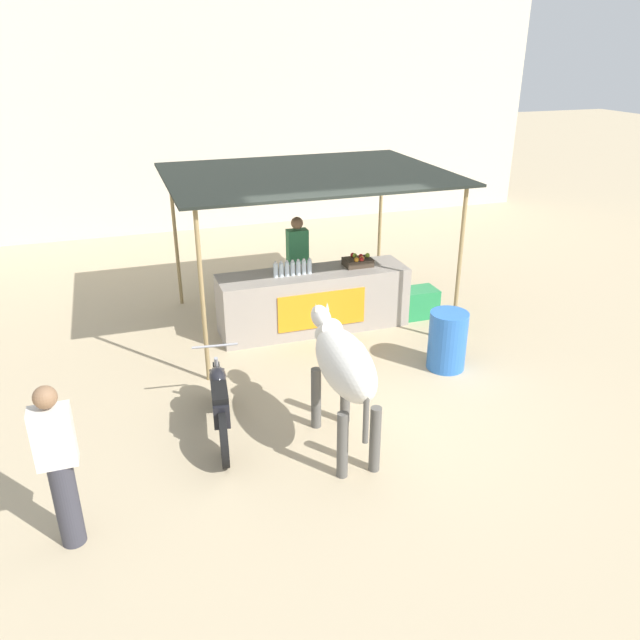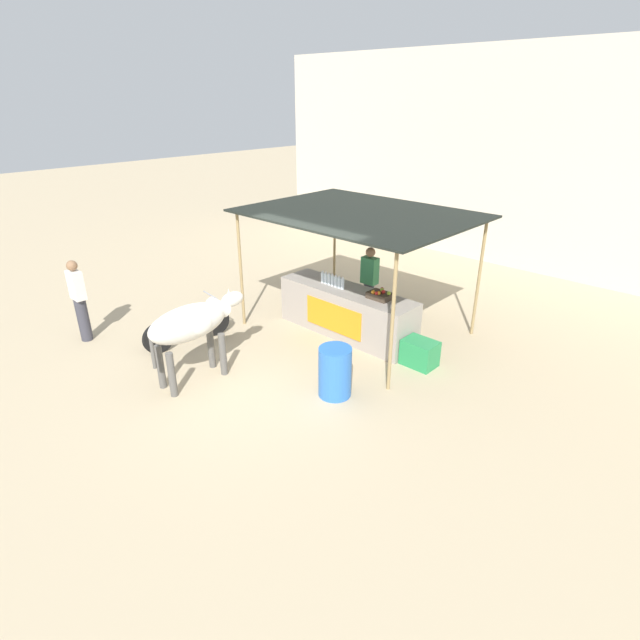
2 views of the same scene
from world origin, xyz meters
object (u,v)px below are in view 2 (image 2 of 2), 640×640
object	(u,v)px
water_barrel	(335,372)
passerby_on_street	(79,300)
fruit_crate	(380,295)
cooler_box	(420,353)
stall_counter	(347,312)
motorcycle_parked	(188,323)
cow	(192,325)
vendor_behind_counter	(369,285)

from	to	relation	value
water_barrel	passerby_on_street	distance (m)	5.30
fruit_crate	passerby_on_street	xyz separation A→B (m)	(-4.35, -3.82, -0.18)
cooler_box	passerby_on_street	world-z (taller)	passerby_on_street
stall_counter	fruit_crate	world-z (taller)	fruit_crate
fruit_crate	motorcycle_parked	size ratio (longest dim) A/B	0.24
cow	motorcycle_parked	size ratio (longest dim) A/B	1.02
stall_counter	cow	xyz separation A→B (m)	(-0.68, -3.12, 0.55)
water_barrel	cow	size ratio (longest dim) A/B	0.46
cooler_box	water_barrel	xyz separation A→B (m)	(-0.46, -1.78, 0.18)
cow	motorcycle_parked	world-z (taller)	cow
vendor_behind_counter	water_barrel	size ratio (longest dim) A/B	1.95
vendor_behind_counter	passerby_on_street	distance (m)	5.75
water_barrel	cooler_box	bearing A→B (deg)	75.42
stall_counter	passerby_on_street	bearing A→B (deg)	-133.51
fruit_crate	vendor_behind_counter	bearing A→B (deg)	138.68
vendor_behind_counter	cooler_box	world-z (taller)	vendor_behind_counter
cooler_box	passerby_on_street	distance (m)	6.56
water_barrel	stall_counter	bearing A→B (deg)	125.86
cow	stall_counter	bearing A→B (deg)	77.66
vendor_behind_counter	cow	size ratio (longest dim) A/B	0.90
water_barrel	motorcycle_parked	world-z (taller)	motorcycle_parked
vendor_behind_counter	motorcycle_parked	world-z (taller)	vendor_behind_counter
vendor_behind_counter	fruit_crate	bearing A→B (deg)	-41.32
cooler_box	water_barrel	world-z (taller)	water_barrel
vendor_behind_counter	cow	world-z (taller)	vendor_behind_counter
stall_counter	motorcycle_parked	world-z (taller)	stall_counter
stall_counter	motorcycle_parked	bearing A→B (deg)	-128.64
cooler_box	stall_counter	bearing A→B (deg)	176.94
fruit_crate	stall_counter	bearing A→B (deg)	-176.18
motorcycle_parked	water_barrel	bearing A→B (deg)	9.80
fruit_crate	water_barrel	size ratio (longest dim) A/B	0.52
vendor_behind_counter	motorcycle_parked	bearing A→B (deg)	-121.01
stall_counter	cow	distance (m)	3.25
vendor_behind_counter	water_barrel	world-z (taller)	vendor_behind_counter
fruit_crate	cow	bearing A→B (deg)	-114.53
motorcycle_parked	passerby_on_street	world-z (taller)	passerby_on_street
stall_counter	vendor_behind_counter	bearing A→B (deg)	92.45
cow	vendor_behind_counter	bearing A→B (deg)	80.46
stall_counter	water_barrel	world-z (taller)	stall_counter
stall_counter	cow	size ratio (longest dim) A/B	1.64
vendor_behind_counter	passerby_on_street	xyz separation A→B (m)	(-3.55, -4.52, 0.00)
motorcycle_parked	passerby_on_street	size ratio (longest dim) A/B	1.09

